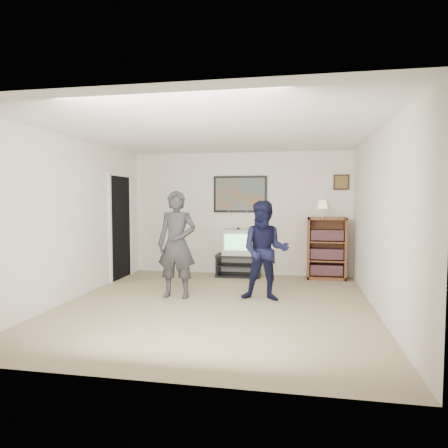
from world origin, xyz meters
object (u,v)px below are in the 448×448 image
(bookshelf, at_px, (326,248))
(person_tall, at_px, (177,244))
(crt_television, at_px, (238,242))
(person_short, at_px, (265,251))
(media_stand, at_px, (238,265))

(bookshelf, bearing_deg, person_tall, -141.56)
(crt_television, bearing_deg, person_short, -70.68)
(crt_television, relative_size, bookshelf, 0.50)
(crt_television, height_order, person_tall, person_tall)
(media_stand, relative_size, crt_television, 1.49)
(person_short, bearing_deg, person_tall, -175.74)
(crt_television, xyz_separation_m, person_tall, (-0.70, -1.87, 0.15))
(media_stand, xyz_separation_m, person_short, (0.68, -1.81, 0.54))
(person_short, bearing_deg, bookshelf, 62.43)
(media_stand, distance_m, crt_television, 0.47)
(person_tall, distance_m, person_short, 1.39)
(bookshelf, relative_size, person_tall, 0.71)
(media_stand, bearing_deg, person_tall, -111.83)
(crt_television, bearing_deg, person_tall, -111.82)
(media_stand, bearing_deg, crt_television, 178.81)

